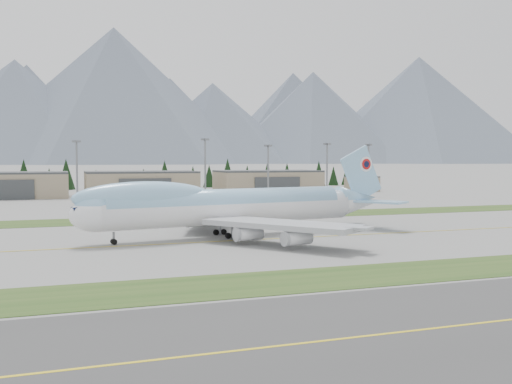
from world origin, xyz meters
name	(u,v)px	position (x,y,z in m)	size (l,w,h in m)	color
ground	(312,237)	(0.00, 0.00, 0.00)	(7000.00, 7000.00, 0.00)	slate
grass_strip_near	(422,271)	(0.00, -38.00, 0.00)	(400.00, 14.00, 0.08)	#284619
grass_strip_far	(245,216)	(0.00, 45.00, 0.00)	(400.00, 18.00, 0.08)	#284619
taxiway_line_main	(312,237)	(0.00, 0.00, 0.00)	(400.00, 0.40, 0.02)	yellow
boeing_747_freighter	(229,206)	(-15.78, 6.60, 6.38)	(73.79, 62.58, 19.35)	white
hangar_left	(7,185)	(-70.00, 149.90, 5.39)	(48.00, 26.60, 10.80)	gray
hangar_center	(141,183)	(-15.00, 149.90, 5.39)	(48.00, 26.60, 10.80)	gray
hangar_right	(268,182)	(45.00, 149.90, 5.39)	(48.00, 26.60, 10.80)	gray
control_shed	(362,184)	(95.00, 148.00, 3.80)	(14.00, 12.00, 7.60)	gray
floodlight_masts	(205,159)	(4.37, 109.88, 15.98)	(180.71, 9.38, 24.08)	slate
service_vehicle_a	(85,199)	(-39.78, 132.40, 0.00)	(1.56, 3.87, 1.32)	white
service_vehicle_b	(223,198)	(13.86, 118.44, 0.00)	(1.22, 3.48, 1.15)	gold
service_vehicle_c	(326,193)	(71.11, 140.00, 0.00)	(1.73, 4.27, 1.24)	#ABAAAE
conifer_belt	(128,175)	(-14.03, 211.48, 7.34)	(271.48, 15.54, 16.88)	black
mountain_ridge_front	(75,104)	(3.23, 2193.16, 226.25)	(4316.64, 1250.26, 521.26)	#4F576A
mountain_ridge_rear	(94,113)	(112.50, 2900.00, 252.52)	(4515.45, 1059.08, 529.54)	#4F576A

